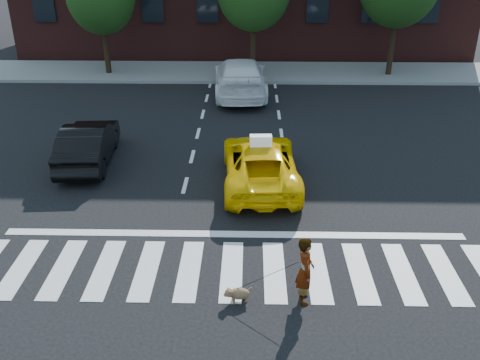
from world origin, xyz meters
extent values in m
plane|color=black|center=(0.00, 0.00, 0.00)|extent=(120.00, 120.00, 0.00)
cube|color=silver|center=(0.00, 0.00, 0.01)|extent=(13.00, 2.40, 0.01)
cube|color=silver|center=(0.00, 1.60, 0.01)|extent=(12.00, 0.30, 0.01)
cube|color=slate|center=(0.00, 17.50, 0.07)|extent=(30.00, 4.00, 0.15)
cylinder|color=black|center=(-7.00, 17.00, 1.62)|extent=(0.28, 0.28, 3.25)
cylinder|color=black|center=(0.50, 17.00, 1.77)|extent=(0.28, 0.28, 3.55)
cylinder|color=black|center=(7.50, 17.00, 1.93)|extent=(0.28, 0.28, 3.85)
imported|color=yellow|center=(0.72, 4.65, 0.67)|extent=(2.45, 4.91, 1.34)
imported|color=black|center=(-5.00, 6.06, 0.69)|extent=(1.77, 4.28, 1.38)
imported|color=white|center=(-0.08, 13.84, 0.83)|extent=(2.62, 5.82, 1.66)
imported|color=#999999|center=(1.59, -1.04, 0.79)|extent=(0.40, 0.59, 1.58)
ellipsoid|color=#9B744F|center=(0.20, -1.10, 0.20)|extent=(0.51, 0.36, 0.26)
sphere|color=#9B744F|center=(-0.01, -1.16, 0.27)|extent=(0.24, 0.24, 0.19)
sphere|color=#9B744F|center=(-0.09, -1.19, 0.24)|extent=(0.11, 0.11, 0.09)
cylinder|color=#9B744F|center=(0.42, -1.04, 0.27)|extent=(0.14, 0.08, 0.11)
sphere|color=#9B744F|center=(-0.03, -1.10, 0.32)|extent=(0.08, 0.08, 0.07)
sphere|color=#9B744F|center=(0.01, -1.22, 0.32)|extent=(0.08, 0.08, 0.07)
cylinder|color=#9B744F|center=(0.09, -1.19, 0.06)|extent=(0.06, 0.06, 0.12)
cylinder|color=#9B744F|center=(0.06, -1.08, 0.06)|extent=(0.06, 0.06, 0.12)
cylinder|color=#9B744F|center=(0.35, -1.12, 0.06)|extent=(0.06, 0.06, 0.12)
cylinder|color=#9B744F|center=(0.32, -1.01, 0.06)|extent=(0.06, 0.06, 0.12)
cube|color=white|center=(0.72, 4.45, 1.50)|extent=(0.66, 0.31, 0.32)
camera|label=1|loc=(0.41, -10.30, 7.49)|focal=40.00mm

